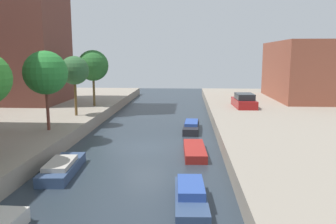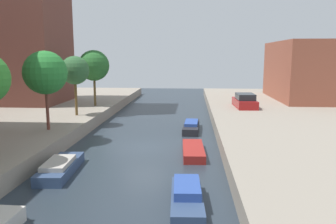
{
  "view_description": "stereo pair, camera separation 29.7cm",
  "coord_description": "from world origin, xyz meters",
  "px_view_note": "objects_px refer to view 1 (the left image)",
  "views": [
    {
      "loc": [
        2.9,
        -21.76,
        6.1
      ],
      "look_at": [
        1.17,
        6.22,
        1.43
      ],
      "focal_mm": 36.06,
      "sensor_mm": 36.0,
      "label": 1
    },
    {
      "loc": [
        3.19,
        -21.74,
        6.1
      ],
      "look_at": [
        1.17,
        6.22,
        1.43
      ],
      "focal_mm": 36.06,
      "sensor_mm": 36.0,
      "label": 2
    }
  ],
  "objects_px": {
    "street_tree_4": "(74,71)",
    "moored_boat_right_1": "(191,197)",
    "moored_boat_right_3": "(191,126)",
    "street_tree_5": "(93,66)",
    "parked_car": "(244,101)",
    "street_tree_3": "(46,73)",
    "moored_boat_right_2": "(195,151)",
    "low_block_right": "(317,71)",
    "moored_boat_left_2": "(62,168)"
  },
  "relations": [
    {
      "from": "street_tree_5",
      "to": "moored_boat_right_1",
      "type": "xyz_separation_m",
      "value": [
        9.85,
        -20.87,
        -4.74
      ]
    },
    {
      "from": "moored_boat_left_2",
      "to": "moored_boat_right_2",
      "type": "bearing_deg",
      "value": 29.18
    },
    {
      "from": "moored_boat_right_2",
      "to": "low_block_right",
      "type": "bearing_deg",
      "value": 54.64
    },
    {
      "from": "street_tree_4",
      "to": "street_tree_5",
      "type": "xyz_separation_m",
      "value": [
        0.0,
        5.68,
        0.26
      ]
    },
    {
      "from": "street_tree_4",
      "to": "moored_boat_right_3",
      "type": "xyz_separation_m",
      "value": [
        9.98,
        -0.94,
        -4.52
      ]
    },
    {
      "from": "street_tree_4",
      "to": "moored_boat_left_2",
      "type": "height_order",
      "value": "street_tree_4"
    },
    {
      "from": "street_tree_5",
      "to": "moored_boat_right_3",
      "type": "distance_m",
      "value": 12.89
    },
    {
      "from": "moored_boat_right_2",
      "to": "street_tree_5",
      "type": "bearing_deg",
      "value": 126.81
    },
    {
      "from": "street_tree_5",
      "to": "parked_car",
      "type": "height_order",
      "value": "street_tree_5"
    },
    {
      "from": "low_block_right",
      "to": "street_tree_4",
      "type": "bearing_deg",
      "value": -152.63
    },
    {
      "from": "street_tree_5",
      "to": "low_block_right",
      "type": "bearing_deg",
      "value": 16.12
    },
    {
      "from": "street_tree_5",
      "to": "moored_boat_right_1",
      "type": "distance_m",
      "value": 23.56
    },
    {
      "from": "moored_boat_right_1",
      "to": "street_tree_4",
      "type": "bearing_deg",
      "value": 122.94
    },
    {
      "from": "moored_boat_left_2",
      "to": "parked_car",
      "type": "bearing_deg",
      "value": 55.17
    },
    {
      "from": "street_tree_4",
      "to": "parked_car",
      "type": "xyz_separation_m",
      "value": [
        15.28,
        5.68,
        -3.27
      ]
    },
    {
      "from": "moored_boat_left_2",
      "to": "street_tree_3",
      "type": "bearing_deg",
      "value": 118.09
    },
    {
      "from": "street_tree_4",
      "to": "parked_car",
      "type": "relative_size",
      "value": 1.15
    },
    {
      "from": "street_tree_3",
      "to": "moored_boat_right_2",
      "type": "height_order",
      "value": "street_tree_3"
    },
    {
      "from": "low_block_right",
      "to": "street_tree_5",
      "type": "bearing_deg",
      "value": -163.88
    },
    {
      "from": "street_tree_3",
      "to": "moored_boat_left_2",
      "type": "relative_size",
      "value": 1.23
    },
    {
      "from": "low_block_right",
      "to": "street_tree_3",
      "type": "xyz_separation_m",
      "value": [
        -24.82,
        -18.68,
        0.57
      ]
    },
    {
      "from": "moored_boat_right_1",
      "to": "moored_boat_right_2",
      "type": "relative_size",
      "value": 0.98
    },
    {
      "from": "low_block_right",
      "to": "moored_boat_right_3",
      "type": "xyz_separation_m",
      "value": [
        -14.85,
        -13.79,
        -4.05
      ]
    },
    {
      "from": "low_block_right",
      "to": "street_tree_3",
      "type": "bearing_deg",
      "value": -143.04
    },
    {
      "from": "street_tree_3",
      "to": "moored_boat_right_1",
      "type": "bearing_deg",
      "value": -43.56
    },
    {
      "from": "moored_boat_left_2",
      "to": "moored_boat_right_3",
      "type": "relative_size",
      "value": 0.97
    },
    {
      "from": "low_block_right",
      "to": "moored_boat_right_1",
      "type": "height_order",
      "value": "low_block_right"
    },
    {
      "from": "moored_boat_right_1",
      "to": "moored_boat_right_2",
      "type": "xyz_separation_m",
      "value": [
        0.28,
        7.34,
        -0.13
      ]
    },
    {
      "from": "street_tree_4",
      "to": "moored_boat_right_1",
      "type": "bearing_deg",
      "value": -57.06
    },
    {
      "from": "moored_boat_left_2",
      "to": "moored_boat_right_2",
      "type": "relative_size",
      "value": 1.07
    },
    {
      "from": "street_tree_4",
      "to": "parked_car",
      "type": "bearing_deg",
      "value": 20.37
    },
    {
      "from": "street_tree_5",
      "to": "parked_car",
      "type": "xyz_separation_m",
      "value": [
        15.28,
        0.0,
        -3.53
      ]
    },
    {
      "from": "moored_boat_right_2",
      "to": "street_tree_4",
      "type": "bearing_deg",
      "value": 142.19
    },
    {
      "from": "moored_boat_right_1",
      "to": "moored_boat_right_3",
      "type": "height_order",
      "value": "moored_boat_right_1"
    },
    {
      "from": "moored_boat_right_2",
      "to": "parked_car",
      "type": "bearing_deg",
      "value": 69.15
    },
    {
      "from": "street_tree_5",
      "to": "moored_boat_right_2",
      "type": "relative_size",
      "value": 1.38
    },
    {
      "from": "street_tree_3",
      "to": "moored_boat_right_1",
      "type": "distance_m",
      "value": 14.34
    },
    {
      "from": "low_block_right",
      "to": "street_tree_3",
      "type": "distance_m",
      "value": 31.07
    },
    {
      "from": "street_tree_4",
      "to": "moored_boat_right_2",
      "type": "distance_m",
      "value": 13.62
    },
    {
      "from": "parked_car",
      "to": "moored_boat_right_3",
      "type": "height_order",
      "value": "parked_car"
    },
    {
      "from": "moored_boat_right_3",
      "to": "moored_boat_left_2",
      "type": "bearing_deg",
      "value": -122.24
    },
    {
      "from": "parked_car",
      "to": "moored_boat_right_2",
      "type": "bearing_deg",
      "value": -110.85
    },
    {
      "from": "street_tree_5",
      "to": "moored_boat_right_2",
      "type": "xyz_separation_m",
      "value": [
        10.13,
        -13.53,
        -4.87
      ]
    },
    {
      "from": "street_tree_3",
      "to": "street_tree_4",
      "type": "xyz_separation_m",
      "value": [
        0.0,
        5.83,
        -0.1
      ]
    },
    {
      "from": "street_tree_4",
      "to": "moored_boat_right_1",
      "type": "relative_size",
      "value": 1.26
    },
    {
      "from": "street_tree_3",
      "to": "parked_car",
      "type": "distance_m",
      "value": 19.43
    },
    {
      "from": "moored_boat_left_2",
      "to": "street_tree_4",
      "type": "bearing_deg",
      "value": 105.05
    },
    {
      "from": "moored_boat_right_2",
      "to": "moored_boat_right_3",
      "type": "height_order",
      "value": "moored_boat_right_3"
    },
    {
      "from": "low_block_right",
      "to": "street_tree_3",
      "type": "relative_size",
      "value": 2.39
    },
    {
      "from": "moored_boat_right_1",
      "to": "moored_boat_left_2",
      "type": "bearing_deg",
      "value": 152.75
    }
  ]
}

